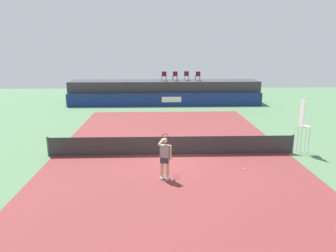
{
  "coord_description": "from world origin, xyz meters",
  "views": [
    {
      "loc": [
        -0.74,
        -15.24,
        5.3
      ],
      "look_at": [
        -0.13,
        2.0,
        1.0
      ],
      "focal_mm": 33.77,
      "sensor_mm": 36.0,
      "label": 1
    }
  ],
  "objects_px": {
    "spectator_chair_far_left": "(164,76)",
    "spectator_chair_left": "(175,76)",
    "net_post_far": "(293,144)",
    "spectator_chair_center": "(186,75)",
    "net_post_near": "(48,146)",
    "tennis_ball": "(245,169)",
    "tennis_player": "(165,157)",
    "umpire_chair": "(303,123)",
    "spectator_chair_right": "(198,76)"
  },
  "relations": [
    {
      "from": "tennis_ball",
      "to": "spectator_chair_far_left",
      "type": "bearing_deg",
      "value": 100.63
    },
    {
      "from": "net_post_near",
      "to": "tennis_player",
      "type": "distance_m",
      "value": 6.53
    },
    {
      "from": "spectator_chair_left",
      "to": "net_post_far",
      "type": "height_order",
      "value": "spectator_chair_left"
    },
    {
      "from": "spectator_chair_far_left",
      "to": "tennis_ball",
      "type": "relative_size",
      "value": 13.06
    },
    {
      "from": "spectator_chair_left",
      "to": "tennis_ball",
      "type": "relative_size",
      "value": 13.06
    },
    {
      "from": "spectator_chair_center",
      "to": "umpire_chair",
      "type": "xyz_separation_m",
      "value": [
        4.51,
        -15.27,
        -1.11
      ]
    },
    {
      "from": "spectator_chair_far_left",
      "to": "net_post_far",
      "type": "relative_size",
      "value": 0.89
    },
    {
      "from": "spectator_chair_left",
      "to": "tennis_player",
      "type": "height_order",
      "value": "spectator_chair_left"
    },
    {
      "from": "net_post_near",
      "to": "tennis_ball",
      "type": "relative_size",
      "value": 14.71
    },
    {
      "from": "spectator_chair_right",
      "to": "net_post_near",
      "type": "relative_size",
      "value": 0.89
    },
    {
      "from": "spectator_chair_far_left",
      "to": "net_post_far",
      "type": "xyz_separation_m",
      "value": [
        6.25,
        -15.01,
        -2.19
      ]
    },
    {
      "from": "spectator_chair_right",
      "to": "tennis_ball",
      "type": "relative_size",
      "value": 13.06
    },
    {
      "from": "net_post_far",
      "to": "tennis_ball",
      "type": "xyz_separation_m",
      "value": [
        -3.02,
        -2.18,
        -0.46
      ]
    },
    {
      "from": "spectator_chair_center",
      "to": "net_post_near",
      "type": "relative_size",
      "value": 0.89
    },
    {
      "from": "spectator_chair_left",
      "to": "net_post_near",
      "type": "height_order",
      "value": "spectator_chair_left"
    },
    {
      "from": "net_post_near",
      "to": "tennis_player",
      "type": "height_order",
      "value": "tennis_player"
    },
    {
      "from": "umpire_chair",
      "to": "tennis_ball",
      "type": "xyz_separation_m",
      "value": [
        -3.44,
        -2.19,
        -1.55
      ]
    },
    {
      "from": "net_post_far",
      "to": "tennis_player",
      "type": "height_order",
      "value": "tennis_player"
    },
    {
      "from": "spectator_chair_right",
      "to": "spectator_chair_center",
      "type": "bearing_deg",
      "value": 162.34
    },
    {
      "from": "spectator_chair_left",
      "to": "spectator_chair_far_left",
      "type": "bearing_deg",
      "value": -175.84
    },
    {
      "from": "spectator_chair_left",
      "to": "spectator_chair_right",
      "type": "bearing_deg",
      "value": -4.01
    },
    {
      "from": "spectator_chair_far_left",
      "to": "tennis_player",
      "type": "distance_m",
      "value": 18.14
    },
    {
      "from": "umpire_chair",
      "to": "spectator_chair_left",
      "type": "bearing_deg",
      "value": 110.43
    },
    {
      "from": "net_post_near",
      "to": "tennis_ball",
      "type": "height_order",
      "value": "net_post_near"
    },
    {
      "from": "spectator_chair_left",
      "to": "spectator_chair_center",
      "type": "height_order",
      "value": "same"
    },
    {
      "from": "spectator_chair_left",
      "to": "spectator_chair_center",
      "type": "relative_size",
      "value": 1.0
    },
    {
      "from": "spectator_chair_left",
      "to": "tennis_player",
      "type": "bearing_deg",
      "value": -94.54
    },
    {
      "from": "spectator_chair_center",
      "to": "umpire_chair",
      "type": "height_order",
      "value": "spectator_chair_center"
    },
    {
      "from": "spectator_chair_right",
      "to": "tennis_player",
      "type": "relative_size",
      "value": 0.5
    },
    {
      "from": "net_post_near",
      "to": "net_post_far",
      "type": "relative_size",
      "value": 1.0
    },
    {
      "from": "spectator_chair_left",
      "to": "spectator_chair_right",
      "type": "height_order",
      "value": "same"
    },
    {
      "from": "umpire_chair",
      "to": "tennis_ball",
      "type": "distance_m",
      "value": 4.36
    },
    {
      "from": "spectator_chair_center",
      "to": "spectator_chair_left",
      "type": "bearing_deg",
      "value": -170.64
    },
    {
      "from": "tennis_player",
      "to": "tennis_ball",
      "type": "distance_m",
      "value": 3.83
    },
    {
      "from": "spectator_chair_far_left",
      "to": "spectator_chair_left",
      "type": "xyz_separation_m",
      "value": [
        1.05,
        0.08,
        0.0
      ]
    },
    {
      "from": "spectator_chair_left",
      "to": "net_post_near",
      "type": "relative_size",
      "value": 0.89
    },
    {
      "from": "net_post_far",
      "to": "spectator_chair_far_left",
      "type": "bearing_deg",
      "value": 112.61
    },
    {
      "from": "spectator_chair_center",
      "to": "net_post_near",
      "type": "height_order",
      "value": "spectator_chair_center"
    },
    {
      "from": "net_post_far",
      "to": "tennis_ball",
      "type": "relative_size",
      "value": 14.71
    },
    {
      "from": "spectator_chair_far_left",
      "to": "spectator_chair_center",
      "type": "relative_size",
      "value": 1.0
    },
    {
      "from": "net_post_near",
      "to": "umpire_chair",
      "type": "bearing_deg",
      "value": 0.01
    },
    {
      "from": "tennis_player",
      "to": "spectator_chair_far_left",
      "type": "bearing_deg",
      "value": 88.78
    },
    {
      "from": "tennis_ball",
      "to": "net_post_near",
      "type": "bearing_deg",
      "value": 166.88
    },
    {
      "from": "spectator_chair_far_left",
      "to": "umpire_chair",
      "type": "height_order",
      "value": "spectator_chair_far_left"
    },
    {
      "from": "spectator_chair_far_left",
      "to": "net_post_far",
      "type": "height_order",
      "value": "spectator_chair_far_left"
    },
    {
      "from": "tennis_player",
      "to": "net_post_near",
      "type": "bearing_deg",
      "value": 152.18
    },
    {
      "from": "tennis_player",
      "to": "tennis_ball",
      "type": "relative_size",
      "value": 26.03
    },
    {
      "from": "spectator_chair_far_left",
      "to": "spectator_chair_center",
      "type": "height_order",
      "value": "same"
    },
    {
      "from": "net_post_near",
      "to": "tennis_player",
      "type": "relative_size",
      "value": 0.56
    },
    {
      "from": "net_post_far",
      "to": "tennis_player",
      "type": "relative_size",
      "value": 0.56
    }
  ]
}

